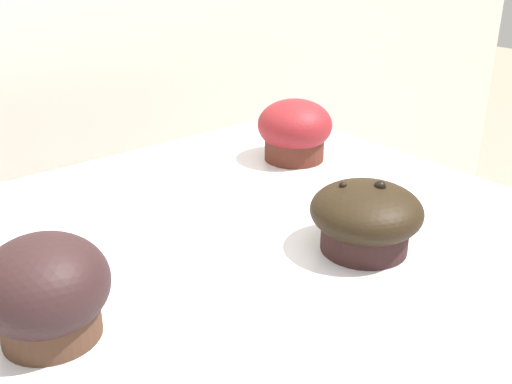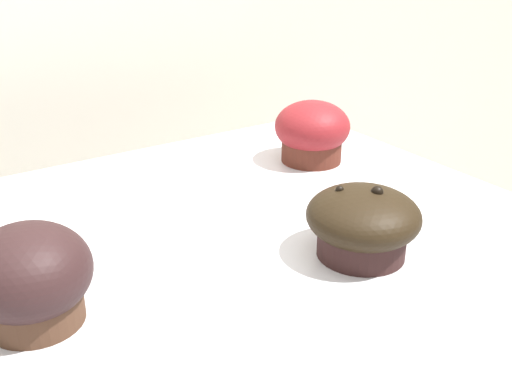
% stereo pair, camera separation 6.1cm
% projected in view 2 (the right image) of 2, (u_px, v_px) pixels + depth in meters
% --- Properties ---
extents(muffin_front_center, '(0.10, 0.10, 0.09)m').
position_uv_depth(muffin_front_center, '(30.00, 278.00, 0.47)').
color(muffin_front_center, '#492E1F').
rests_on(muffin_front_center, display_counter).
extents(muffin_back_left, '(0.10, 0.10, 0.08)m').
position_uv_depth(muffin_back_left, '(312.00, 132.00, 0.80)').
color(muffin_back_left, '#53241A').
rests_on(muffin_back_left, display_counter).
extents(muffin_back_right, '(0.11, 0.11, 0.07)m').
position_uv_depth(muffin_back_right, '(363.00, 222.00, 0.57)').
color(muffin_back_right, '#311C1A').
rests_on(muffin_back_right, display_counter).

